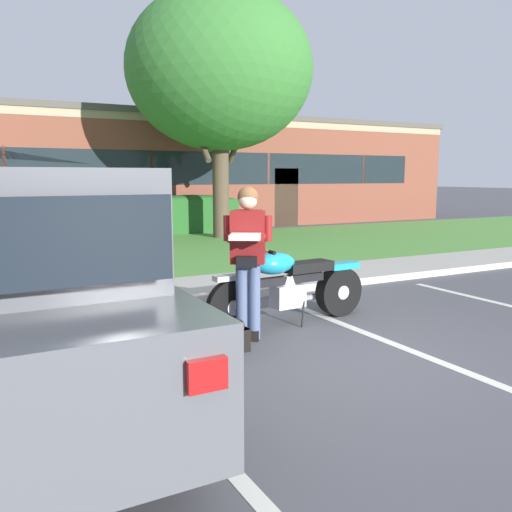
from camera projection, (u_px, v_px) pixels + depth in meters
name	position (u px, v px, depth m)	size (l,w,h in m)	color
ground_plane	(336.00, 359.00, 5.27)	(140.00, 140.00, 0.00)	#4C4C51
curb_strip	(222.00, 296.00, 7.77)	(60.00, 0.20, 0.12)	#ADA89E
concrete_walk	(201.00, 287.00, 8.52)	(60.00, 1.50, 0.08)	#ADA89E
grass_lawn	(134.00, 254.00, 12.26)	(60.00, 7.03, 0.06)	#518E3D
stall_stripe_0	(153.00, 384.00, 4.62)	(0.12, 4.40, 0.01)	silver
stall_stripe_1	(387.00, 341.00, 5.82)	(0.12, 4.40, 0.01)	silver
motorcycle	(294.00, 284.00, 6.50)	(2.24, 0.82, 1.26)	black
rider_person	(248.00, 250.00, 5.78)	(0.60, 0.67, 1.70)	black
handbag	(236.00, 339.00, 5.46)	(0.28, 0.13, 0.36)	black
parked_suv_adjacent	(6.00, 285.00, 4.17)	(2.07, 4.87, 1.86)	#515459
shade_tree	(220.00, 71.00, 14.64)	(5.20, 5.20, 6.95)	#4C3D2D
hedge_left	(65.00, 218.00, 14.86)	(3.26, 0.90, 1.24)	#235623
hedge_center_left	(190.00, 214.00, 16.57)	(2.96, 0.90, 1.24)	#235623
brick_building	(121.00, 172.00, 20.53)	(25.33, 8.51, 3.98)	brown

